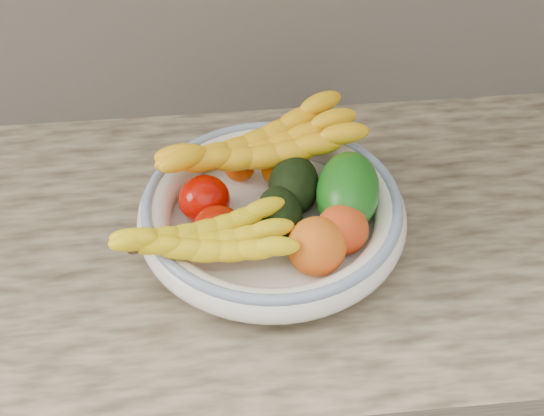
{
  "coord_description": "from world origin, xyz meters",
  "views": [
    {
      "loc": [
        -0.08,
        0.88,
        1.71
      ],
      "look_at": [
        0.0,
        1.66,
        0.96
      ],
      "focal_mm": 50.0,
      "sensor_mm": 36.0,
      "label": 1
    }
  ],
  "objects_px": {
    "banana_bunch_front": "(204,243)",
    "green_mango": "(348,192)",
    "fruit_bowl": "(272,214)",
    "banana_bunch_back": "(259,152)"
  },
  "relations": [
    {
      "from": "green_mango",
      "to": "banana_bunch_front",
      "type": "bearing_deg",
      "value": -145.76
    },
    {
      "from": "fruit_bowl",
      "to": "banana_bunch_front",
      "type": "height_order",
      "value": "banana_bunch_front"
    },
    {
      "from": "banana_bunch_front",
      "to": "green_mango",
      "type": "bearing_deg",
      "value": 15.63
    },
    {
      "from": "green_mango",
      "to": "banana_bunch_back",
      "type": "relative_size",
      "value": 0.42
    },
    {
      "from": "fruit_bowl",
      "to": "banana_bunch_front",
      "type": "bearing_deg",
      "value": -140.54
    },
    {
      "from": "fruit_bowl",
      "to": "green_mango",
      "type": "height_order",
      "value": "green_mango"
    },
    {
      "from": "banana_bunch_back",
      "to": "banana_bunch_front",
      "type": "bearing_deg",
      "value": -133.88
    },
    {
      "from": "fruit_bowl",
      "to": "green_mango",
      "type": "xyz_separation_m",
      "value": [
        0.11,
        0.01,
        0.03
      ]
    },
    {
      "from": "green_mango",
      "to": "banana_bunch_front",
      "type": "height_order",
      "value": "green_mango"
    },
    {
      "from": "banana_bunch_front",
      "to": "banana_bunch_back",
      "type": "bearing_deg",
      "value": 55.9
    }
  ]
}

